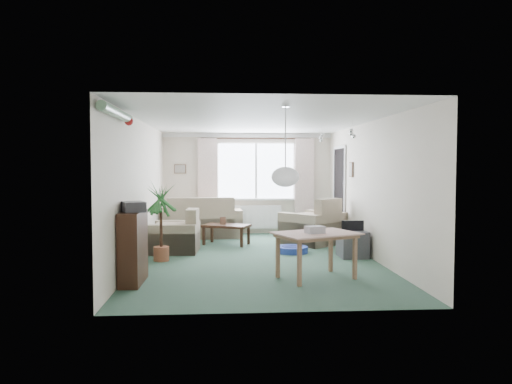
{
  "coord_description": "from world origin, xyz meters",
  "views": [
    {
      "loc": [
        -0.61,
        -8.66,
        1.62
      ],
      "look_at": [
        0.0,
        0.3,
        1.15
      ],
      "focal_mm": 35.0,
      "sensor_mm": 36.0,
      "label": 1
    }
  ],
  "objects": [
    {
      "name": "sofa",
      "position": [
        -1.1,
        2.75,
        0.46
      ],
      "size": [
        1.9,
        1.08,
        0.92
      ],
      "primitive_type": "cube",
      "rotation": [
        0.0,
        0.0,
        3.2
      ],
      "color": "beige",
      "rests_on": "ground"
    },
    {
      "name": "photo_frame",
      "position": [
        -0.6,
        1.57,
        0.5
      ],
      "size": [
        0.12,
        0.03,
        0.16
      ],
      "primitive_type": "cube",
      "rotation": [
        0.0,
        0.0,
        -0.09
      ],
      "color": "brown",
      "rests_on": "coffee_table"
    },
    {
      "name": "ground",
      "position": [
        0.0,
        0.0,
        0.0
      ],
      "size": [
        6.5,
        6.5,
        0.0
      ],
      "primitive_type": "plane",
      "color": "#315241"
    },
    {
      "name": "dining_table",
      "position": [
        0.73,
        -1.63,
        0.32
      ],
      "size": [
        1.22,
        1.04,
        0.64
      ],
      "primitive_type": "cube",
      "rotation": [
        0.0,
        0.0,
        0.4
      ],
      "color": "#AA765C",
      "rests_on": "ground"
    },
    {
      "name": "coffee_table",
      "position": [
        -0.53,
        1.55,
        0.21
      ],
      "size": [
        1.05,
        0.83,
        0.42
      ],
      "primitive_type": "cube",
      "rotation": [
        0.0,
        0.0,
        -0.39
      ],
      "color": "black",
      "rests_on": "ground"
    },
    {
      "name": "tv_cube",
      "position": [
        1.7,
        0.0,
        0.24
      ],
      "size": [
        0.48,
        0.53,
        0.47
      ],
      "primitive_type": "cube",
      "rotation": [
        0.0,
        0.0,
        0.03
      ],
      "color": "#343338",
      "rests_on": "ground"
    },
    {
      "name": "armchair_corner",
      "position": [
        1.28,
        1.59,
        0.48
      ],
      "size": [
        1.47,
        1.46,
        0.96
      ],
      "primitive_type": "cube",
      "rotation": [
        0.0,
        0.0,
        3.84
      ],
      "color": "beige",
      "rests_on": "ground"
    },
    {
      "name": "pendant_lamp",
      "position": [
        0.2,
        -2.3,
        1.48
      ],
      "size": [
        0.36,
        0.36,
        0.36
      ],
      "primitive_type": "sphere",
      "color": "white"
    },
    {
      "name": "wall_picture_right",
      "position": [
        1.98,
        1.2,
        1.55
      ],
      "size": [
        0.03,
        0.24,
        0.3
      ],
      "primitive_type": "cube",
      "color": "brown"
    },
    {
      "name": "doorway",
      "position": [
        1.99,
        2.2,
        1.0
      ],
      "size": [
        0.03,
        0.95,
        2.0
      ],
      "primitive_type": "cube",
      "color": "black"
    },
    {
      "name": "tinsel_garland",
      "position": [
        -1.92,
        -2.3,
        2.28
      ],
      "size": [
        1.6,
        1.6,
        0.12
      ],
      "primitive_type": "cylinder",
      "color": "#196626"
    },
    {
      "name": "window",
      "position": [
        0.2,
        3.23,
        1.5
      ],
      "size": [
        1.8,
        0.03,
        1.3
      ],
      "primitive_type": "cube",
      "color": "white"
    },
    {
      "name": "bauble_cluster_a",
      "position": [
        1.3,
        0.9,
        2.22
      ],
      "size": [
        0.2,
        0.2,
        0.2
      ],
      "primitive_type": "sphere",
      "color": "silver"
    },
    {
      "name": "radiator",
      "position": [
        0.2,
        3.19,
        0.4
      ],
      "size": [
        1.2,
        0.1,
        0.55
      ],
      "primitive_type": "cube",
      "color": "white"
    },
    {
      "name": "wall_picture_back",
      "position": [
        -1.6,
        3.23,
        1.55
      ],
      "size": [
        0.28,
        0.03,
        0.22
      ],
      "primitive_type": "cube",
      "color": "brown"
    },
    {
      "name": "curtain_left",
      "position": [
        -0.95,
        3.13,
        1.27
      ],
      "size": [
        0.45,
        0.08,
        2.0
      ],
      "primitive_type": "cube",
      "color": "beige"
    },
    {
      "name": "hifi_box",
      "position": [
        -1.82,
        -1.77,
        1.06
      ],
      "size": [
        0.39,
        0.43,
        0.14
      ],
      "primitive_type": "cube",
      "rotation": [
        0.0,
        0.0,
        0.39
      ],
      "color": "#37363B",
      "rests_on": "bookshelf"
    },
    {
      "name": "bauble_cluster_b",
      "position": [
        1.6,
        -0.3,
        2.22
      ],
      "size": [
        0.2,
        0.2,
        0.2
      ],
      "primitive_type": "sphere",
      "color": "silver"
    },
    {
      "name": "armchair_left",
      "position": [
        -1.5,
        0.77,
        0.41
      ],
      "size": [
        0.91,
        0.95,
        0.81
      ],
      "primitive_type": "cube",
      "rotation": [
        0.0,
        0.0,
        -1.63
      ],
      "color": "beige",
      "rests_on": "ground"
    },
    {
      "name": "houseplant",
      "position": [
        -1.65,
        -0.13,
        0.66
      ],
      "size": [
        0.66,
        0.66,
        1.32
      ],
      "primitive_type": "cylinder",
      "rotation": [
        0.0,
        0.0,
        0.18
      ],
      "color": "#246422",
      "rests_on": "ground"
    },
    {
      "name": "gift_box",
      "position": [
        0.7,
        -1.68,
        0.7
      ],
      "size": [
        0.29,
        0.25,
        0.12
      ],
      "primitive_type": "cube",
      "rotation": [
        0.0,
        0.0,
        0.31
      ],
      "color": "silver",
      "rests_on": "dining_table"
    },
    {
      "name": "pet_bed",
      "position": [
        0.69,
        0.51,
        0.06
      ],
      "size": [
        0.61,
        0.61,
        0.12
      ],
      "primitive_type": "cylinder",
      "rotation": [
        0.0,
        0.0,
        -0.03
      ],
      "color": "#2235A0",
      "rests_on": "ground"
    },
    {
      "name": "curtain_rod",
      "position": [
        0.2,
        3.15,
        2.27
      ],
      "size": [
        2.6,
        0.03,
        0.03
      ],
      "primitive_type": "cube",
      "color": "black"
    },
    {
      "name": "curtain_right",
      "position": [
        1.35,
        3.13,
        1.27
      ],
      "size": [
        0.45,
        0.08,
        2.0
      ],
      "primitive_type": "cube",
      "color": "beige"
    },
    {
      "name": "bookshelf",
      "position": [
        -1.84,
        -1.73,
        0.5
      ],
      "size": [
        0.29,
        0.82,
        0.99
      ],
      "primitive_type": "cube",
      "rotation": [
        0.0,
        0.0,
        -0.02
      ],
      "color": "black",
      "rests_on": "ground"
    }
  ]
}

